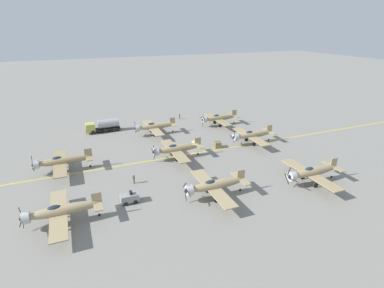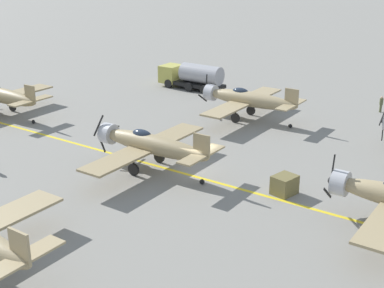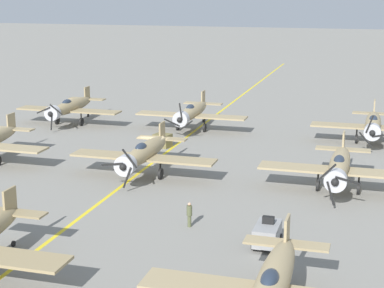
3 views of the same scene
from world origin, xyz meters
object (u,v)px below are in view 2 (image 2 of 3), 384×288
Objects in this scene: supply_crate_by_tanker at (284,185)px; ground_crew_inspecting at (381,104)px; fuel_tanker at (191,76)px; airplane_mid_center at (150,144)px; airplane_mid_right at (247,99)px; airplane_far_center at (0,95)px.

ground_crew_inspecting is at bearing 0.65° from supply_crate_by_tanker.
fuel_tanker reaches higher than ground_crew_inspecting.
airplane_mid_right reaches higher than airplane_mid_center.
supply_crate_by_tanker is at bearing -179.35° from ground_crew_inspecting.
airplane_mid_center is 1.00× the size of airplane_far_center.
airplane_mid_right is 12.95m from fuel_tanker.
airplane_mid_center is 7.41× the size of ground_crew_inspecting.
airplane_mid_right is (12.42, -20.29, -0.00)m from airplane_far_center.
airplane_mid_center reaches higher than fuel_tanker.
airplane_far_center is at bearing 154.24° from fuel_tanker.
airplane_mid_right is at bearing -76.44° from airplane_far_center.
airplane_far_center reaches higher than supply_crate_by_tanker.
fuel_tanker is 28.97m from supply_crate_by_tanker.
airplane_mid_right is at bearing 37.81° from supply_crate_by_tanker.
airplane_mid_center is 1.50× the size of fuel_tanker.
airplane_mid_right reaches higher than supply_crate_by_tanker.
fuel_tanker is at bearing 46.90° from supply_crate_by_tanker.
airplane_mid_center is at bearing 100.45° from supply_crate_by_tanker.
airplane_far_center is 1.50× the size of fuel_tanker.
airplane_mid_center reaches higher than supply_crate_by_tanker.
supply_crate_by_tanker is (-13.02, -10.11, -1.37)m from airplane_mid_right.
airplane_mid_right is at bearing 134.48° from ground_crew_inspecting.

